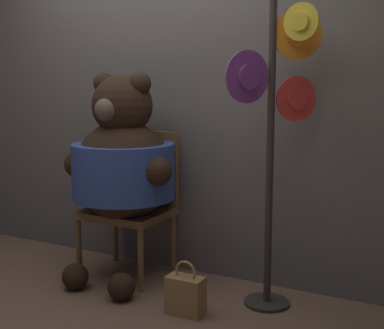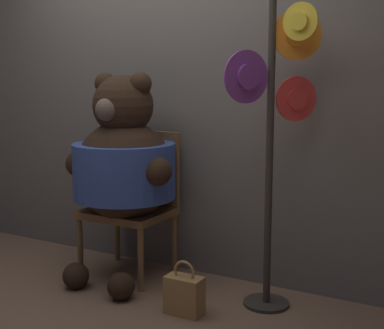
{
  "view_description": "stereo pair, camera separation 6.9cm",
  "coord_description": "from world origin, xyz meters",
  "px_view_note": "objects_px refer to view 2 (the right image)",
  "views": [
    {
      "loc": [
        1.97,
        -2.59,
        1.36
      ],
      "look_at": [
        0.39,
        0.34,
        0.84
      ],
      "focal_mm": 50.0,
      "sensor_mm": 36.0,
      "label": 1
    },
    {
      "loc": [
        2.03,
        -2.56,
        1.36
      ],
      "look_at": [
        0.39,
        0.34,
        0.84
      ],
      "focal_mm": 50.0,
      "sensor_mm": 36.0,
      "label": 2
    }
  ],
  "objects_px": {
    "hat_display_rack": "(276,121)",
    "teddy_bear": "(123,164)",
    "handbag_on_ground": "(184,294)",
    "chair": "(135,197)"
  },
  "relations": [
    {
      "from": "hat_display_rack",
      "to": "teddy_bear",
      "type": "bearing_deg",
      "value": -175.72
    },
    {
      "from": "teddy_bear",
      "to": "handbag_on_ground",
      "type": "xyz_separation_m",
      "value": [
        0.64,
        -0.28,
        -0.69
      ]
    },
    {
      "from": "chair",
      "to": "handbag_on_ground",
      "type": "xyz_separation_m",
      "value": [
        0.67,
        -0.45,
        -0.42
      ]
    },
    {
      "from": "chair",
      "to": "teddy_bear",
      "type": "distance_m",
      "value": 0.32
    },
    {
      "from": "teddy_bear",
      "to": "hat_display_rack",
      "type": "distance_m",
      "value": 1.1
    },
    {
      "from": "chair",
      "to": "handbag_on_ground",
      "type": "bearing_deg",
      "value": -33.91
    },
    {
      "from": "chair",
      "to": "teddy_bear",
      "type": "relative_size",
      "value": 0.71
    },
    {
      "from": "teddy_bear",
      "to": "chair",
      "type": "bearing_deg",
      "value": 101.89
    },
    {
      "from": "chair",
      "to": "handbag_on_ground",
      "type": "relative_size",
      "value": 3.09
    },
    {
      "from": "teddy_bear",
      "to": "handbag_on_ground",
      "type": "bearing_deg",
      "value": -23.93
    }
  ]
}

